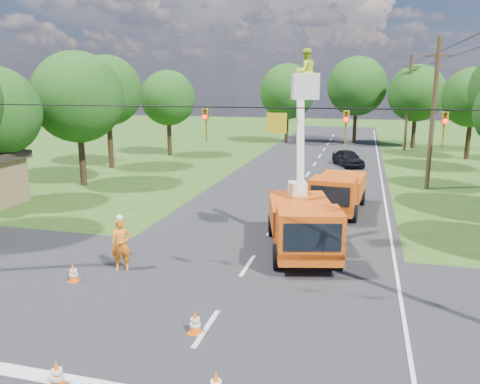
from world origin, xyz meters
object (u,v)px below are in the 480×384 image
(pole_right_mid, at_px, (433,113))
(tree_far_c, at_px, (417,93))
(traffic_cone_4, at_px, (73,273))
(pole_right_far, at_px, (408,103))
(traffic_cone_8, at_px, (195,322))
(traffic_cone_7, at_px, (355,198))
(tree_left_e, at_px, (107,91))
(tree_left_f, at_px, (168,98))
(traffic_cone_0, at_px, (57,374))
(bucket_truck, at_px, (303,212))
(ground_worker, at_px, (121,245))
(tree_far_a, at_px, (287,92))
(tree_right_e, at_px, (473,98))
(traffic_cone_3, at_px, (314,220))
(traffic_cone_2, at_px, (290,236))
(distant_car, at_px, (348,158))
(tree_far_b, at_px, (357,86))
(second_truck, at_px, (338,192))
(tree_left_d, at_px, (78,97))

(pole_right_mid, distance_m, tree_far_c, 22.04)
(traffic_cone_4, relative_size, pole_right_far, 0.07)
(traffic_cone_8, xyz_separation_m, pole_right_far, (8.73, 42.30, 4.75))
(traffic_cone_7, relative_size, tree_left_e, 0.08)
(tree_left_f, bearing_deg, traffic_cone_0, -70.87)
(bucket_truck, height_order, tree_left_e, tree_left_e)
(traffic_cone_4, xyz_separation_m, traffic_cone_8, (5.49, -2.28, 0.00))
(ground_worker, height_order, tree_far_a, tree_far_a)
(pole_right_far, relative_size, tree_left_f, 1.19)
(traffic_cone_4, height_order, tree_right_e, tree_right_e)
(traffic_cone_3, relative_size, tree_far_c, 0.08)
(pole_right_mid, relative_size, tree_far_c, 1.09)
(tree_left_f, distance_m, tree_far_c, 27.10)
(traffic_cone_7, distance_m, tree_left_f, 24.95)
(ground_worker, bearing_deg, traffic_cone_2, 18.67)
(ground_worker, xyz_separation_m, tree_left_f, (-10.23, 28.57, 4.65))
(traffic_cone_0, height_order, traffic_cone_8, same)
(distant_car, distance_m, traffic_cone_0, 33.69)
(pole_right_far, xyz_separation_m, tree_far_a, (-13.50, 3.00, 1.08))
(distant_car, xyz_separation_m, tree_left_f, (-17.71, 2.19, 4.96))
(tree_far_b, height_order, tree_far_c, tree_far_b)
(ground_worker, relative_size, traffic_cone_7, 2.91)
(second_truck, bearing_deg, ground_worker, -119.91)
(pole_right_mid, xyz_separation_m, tree_left_f, (-23.30, 10.00, 0.58))
(ground_worker, bearing_deg, tree_left_e, 100.04)
(traffic_cone_8, relative_size, tree_far_b, 0.07)
(traffic_cone_4, relative_size, tree_far_a, 0.07)
(traffic_cone_0, distance_m, traffic_cone_8, 3.88)
(ground_worker, relative_size, tree_right_e, 0.24)
(traffic_cone_2, height_order, tree_left_e, tree_left_e)
(traffic_cone_2, relative_size, tree_right_e, 0.08)
(distant_car, height_order, traffic_cone_8, distant_car)
(pole_right_far, bearing_deg, traffic_cone_0, -103.61)
(distant_car, bearing_deg, second_truck, -114.21)
(bucket_truck, bearing_deg, traffic_cone_2, 111.10)
(tree_left_d, bearing_deg, tree_far_c, 47.78)
(second_truck, xyz_separation_m, traffic_cone_7, (0.88, 2.24, -0.84))
(tree_left_f, xyz_separation_m, tree_far_b, (17.80, 15.00, 1.12))
(traffic_cone_0, xyz_separation_m, tree_far_c, (12.00, 47.44, 5.70))
(traffic_cone_0, bearing_deg, pole_right_mid, 66.61)
(tree_far_c, bearing_deg, traffic_cone_8, -102.39)
(bucket_truck, xyz_separation_m, second_truck, (1.11, 6.83, -0.58))
(traffic_cone_0, bearing_deg, tree_far_a, 92.95)
(traffic_cone_8, bearing_deg, traffic_cone_3, 79.05)
(traffic_cone_4, relative_size, traffic_cone_8, 1.00)
(bucket_truck, xyz_separation_m, traffic_cone_8, (-2.05, -7.49, -1.42))
(traffic_cone_2, bearing_deg, distant_car, 85.40)
(traffic_cone_3, relative_size, tree_right_e, 0.08)
(bucket_truck, distance_m, ground_worker, 7.45)
(tree_left_d, bearing_deg, traffic_cone_0, -58.56)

